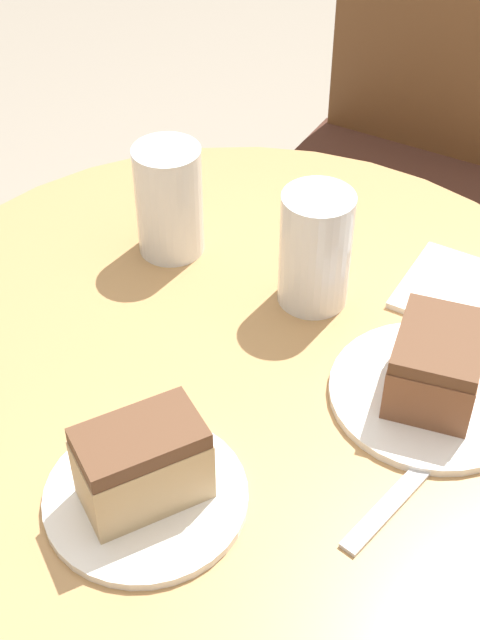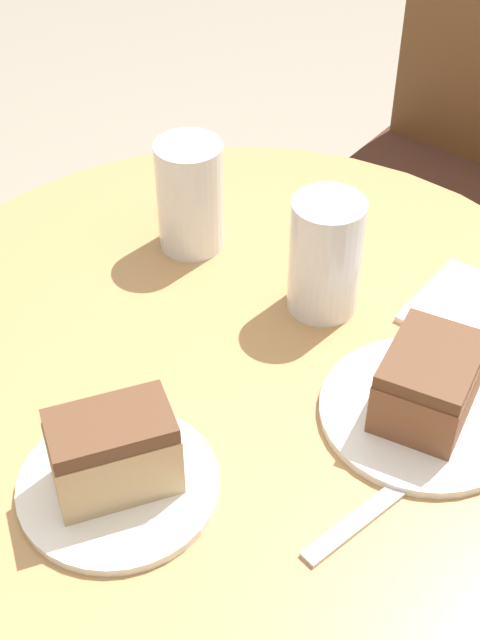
# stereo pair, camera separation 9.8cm
# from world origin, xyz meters

# --- Properties ---
(table) EXTENTS (0.86, 0.86, 0.74)m
(table) POSITION_xyz_m (0.00, 0.00, 0.56)
(table) COLOR tan
(table) RESTS_ON ground_plane
(chair) EXTENTS (0.48, 0.43, 0.91)m
(chair) POSITION_xyz_m (-0.06, 0.84, 0.49)
(chair) COLOR brown
(chair) RESTS_ON ground_plane
(plate_near) EXTENTS (0.22, 0.22, 0.01)m
(plate_near) POSITION_xyz_m (0.22, 0.02, 0.74)
(plate_near) COLOR white
(plate_near) RESTS_ON table
(plate_far) EXTENTS (0.20, 0.20, 0.01)m
(plate_far) POSITION_xyz_m (0.01, -0.23, 0.74)
(plate_far) COLOR white
(plate_far) RESTS_ON table
(cake_slice_near) EXTENTS (0.10, 0.12, 0.08)m
(cake_slice_near) POSITION_xyz_m (0.22, 0.02, 0.78)
(cake_slice_near) COLOR brown
(cake_slice_near) RESTS_ON plate_near
(cake_slice_far) EXTENTS (0.12, 0.13, 0.09)m
(cake_slice_far) POSITION_xyz_m (0.01, -0.23, 0.79)
(cake_slice_far) COLOR tan
(cake_slice_far) RESTS_ON plate_far
(glass_lemonade) EXTENTS (0.08, 0.08, 0.15)m
(glass_lemonade) POSITION_xyz_m (0.04, 0.11, 0.80)
(glass_lemonade) COLOR silver
(glass_lemonade) RESTS_ON table
(glass_water) EXTENTS (0.08, 0.08, 0.14)m
(glass_water) POSITION_xyz_m (-0.16, 0.13, 0.80)
(glass_water) COLOR silver
(glass_water) RESTS_ON table
(napkin_stack) EXTENTS (0.15, 0.15, 0.01)m
(napkin_stack) POSITION_xyz_m (0.20, 0.20, 0.74)
(napkin_stack) COLOR silver
(napkin_stack) RESTS_ON table
(fork) EXTENTS (0.07, 0.18, 0.00)m
(fork) POSITION_xyz_m (0.23, -0.11, 0.74)
(fork) COLOR silver
(fork) RESTS_ON table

